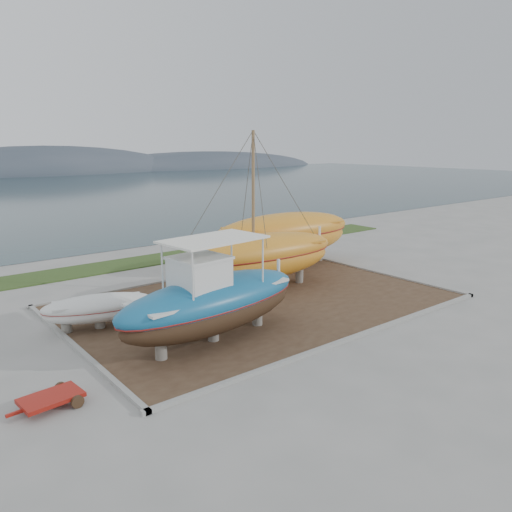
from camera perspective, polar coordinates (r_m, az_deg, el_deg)
ground at (r=22.08m, az=6.88°, el=-7.80°), size 140.00×140.00×0.00m
dirt_patch at (r=24.86m, az=0.29°, el=-5.24°), size 18.00×12.00×0.06m
curb_frame at (r=24.84m, az=0.29°, el=-5.14°), size 18.60×12.60×0.15m
grass_strip at (r=34.25m, az=-11.89°, el=-0.44°), size 44.00×3.00×0.08m
blue_caique at (r=19.52m, az=-5.00°, el=-3.96°), size 8.81×3.59×4.12m
white_dinghy at (r=22.24m, az=-17.49°, el=-6.10°), size 4.92×2.90×1.39m
orange_sailboat at (r=25.83m, az=0.54°, el=4.95°), size 9.41×3.38×8.28m
orange_bare_hull at (r=31.41m, az=3.28°, el=1.75°), size 10.30×3.70×3.32m
red_trailer at (r=16.70m, az=-22.35°, el=-15.11°), size 2.71×1.55×0.37m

